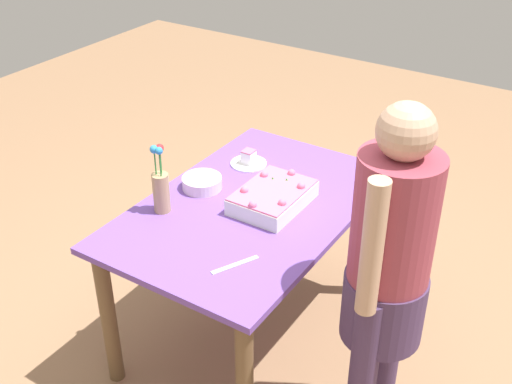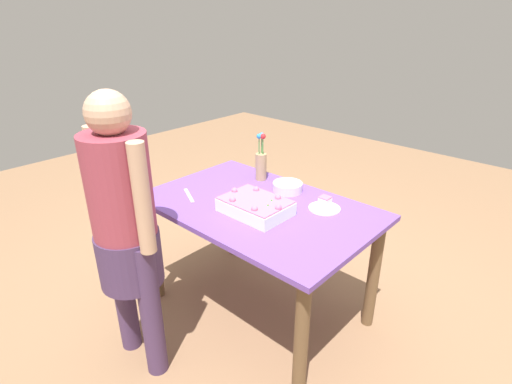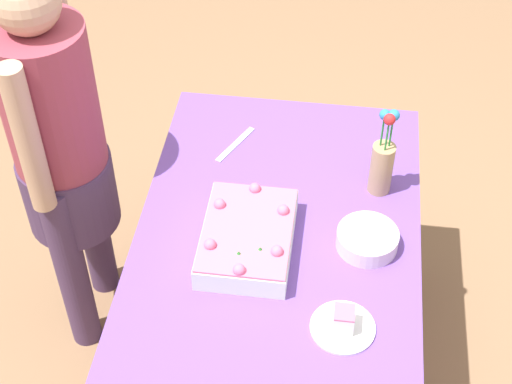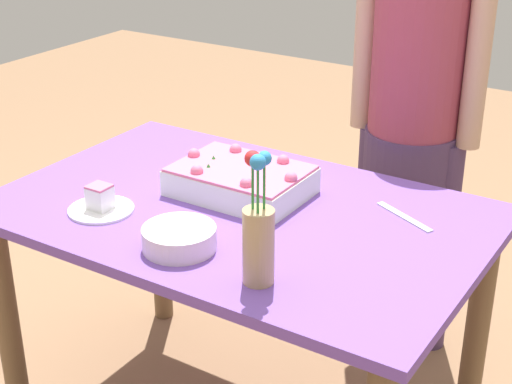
{
  "view_description": "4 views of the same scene",
  "coord_description": "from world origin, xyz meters",
  "px_view_note": "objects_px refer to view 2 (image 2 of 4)",
  "views": [
    {
      "loc": [
        -2.03,
        -1.33,
        2.28
      ],
      "look_at": [
        0.08,
        0.02,
        0.77
      ],
      "focal_mm": 45.0,
      "sensor_mm": 36.0,
      "label": 1
    },
    {
      "loc": [
        1.4,
        -1.55,
        1.78
      ],
      "look_at": [
        0.08,
        -0.11,
        0.9
      ],
      "focal_mm": 28.0,
      "sensor_mm": 36.0,
      "label": 2
    },
    {
      "loc": [
        1.59,
        0.15,
        2.53
      ],
      "look_at": [
        -0.05,
        -0.07,
        0.88
      ],
      "focal_mm": 55.0,
      "sensor_mm": 36.0,
      "label": 3
    },
    {
      "loc": [
        -1.08,
        1.62,
        1.69
      ],
      "look_at": [
        0.0,
        -0.09,
        0.77
      ],
      "focal_mm": 55.0,
      "sensor_mm": 36.0,
      "label": 4
    }
  ],
  "objects_px": {
    "serving_plate_with_slice": "(325,206)",
    "flower_vase": "(261,163)",
    "person_standing": "(125,223)",
    "fruit_bowl": "(288,187)",
    "sheet_cake": "(255,206)",
    "cake_knife": "(189,195)"
  },
  "relations": [
    {
      "from": "flower_vase",
      "to": "cake_knife",
      "type": "bearing_deg",
      "value": -107.35
    },
    {
      "from": "serving_plate_with_slice",
      "to": "fruit_bowl",
      "type": "relative_size",
      "value": 0.97
    },
    {
      "from": "serving_plate_with_slice",
      "to": "person_standing",
      "type": "height_order",
      "value": "person_standing"
    },
    {
      "from": "sheet_cake",
      "to": "flower_vase",
      "type": "relative_size",
      "value": 1.16
    },
    {
      "from": "fruit_bowl",
      "to": "flower_vase",
      "type": "bearing_deg",
      "value": 173.27
    },
    {
      "from": "sheet_cake",
      "to": "serving_plate_with_slice",
      "type": "bearing_deg",
      "value": 49.07
    },
    {
      "from": "serving_plate_with_slice",
      "to": "flower_vase",
      "type": "distance_m",
      "value": 0.58
    },
    {
      "from": "serving_plate_with_slice",
      "to": "cake_knife",
      "type": "relative_size",
      "value": 0.88
    },
    {
      "from": "sheet_cake",
      "to": "person_standing",
      "type": "relative_size",
      "value": 0.25
    },
    {
      "from": "flower_vase",
      "to": "fruit_bowl",
      "type": "relative_size",
      "value": 1.73
    },
    {
      "from": "person_standing",
      "to": "serving_plate_with_slice",
      "type": "bearing_deg",
      "value": -28.54
    },
    {
      "from": "sheet_cake",
      "to": "flower_vase",
      "type": "bearing_deg",
      "value": 128.14
    },
    {
      "from": "serving_plate_with_slice",
      "to": "sheet_cake",
      "type": "bearing_deg",
      "value": -130.93
    },
    {
      "from": "serving_plate_with_slice",
      "to": "fruit_bowl",
      "type": "distance_m",
      "value": 0.31
    },
    {
      "from": "sheet_cake",
      "to": "fruit_bowl",
      "type": "relative_size",
      "value": 2.0
    },
    {
      "from": "fruit_bowl",
      "to": "person_standing",
      "type": "height_order",
      "value": "person_standing"
    },
    {
      "from": "serving_plate_with_slice",
      "to": "flower_vase",
      "type": "xyz_separation_m",
      "value": [
        -0.56,
        0.08,
        0.1
      ]
    },
    {
      "from": "fruit_bowl",
      "to": "person_standing",
      "type": "bearing_deg",
      "value": -101.68
    },
    {
      "from": "cake_knife",
      "to": "flower_vase",
      "type": "distance_m",
      "value": 0.53
    },
    {
      "from": "person_standing",
      "to": "fruit_bowl",
      "type": "bearing_deg",
      "value": -11.68
    },
    {
      "from": "sheet_cake",
      "to": "fruit_bowl",
      "type": "xyz_separation_m",
      "value": [
        -0.05,
        0.35,
        -0.01
      ]
    },
    {
      "from": "serving_plate_with_slice",
      "to": "cake_knife",
      "type": "xyz_separation_m",
      "value": [
        -0.72,
        -0.41,
        -0.02
      ]
    }
  ]
}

